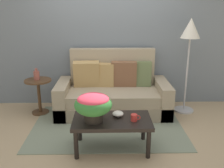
{
  "coord_description": "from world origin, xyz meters",
  "views": [
    {
      "loc": [
        -0.01,
        -3.71,
        1.85
      ],
      "look_at": [
        0.07,
        -0.06,
        0.72
      ],
      "focal_mm": 41.22,
      "sensor_mm": 36.0,
      "label": 1
    }
  ],
  "objects": [
    {
      "name": "floor_lamp",
      "position": [
        1.39,
        0.6,
        1.33
      ],
      "size": [
        0.35,
        0.35,
        1.65
      ],
      "color": "#B2B2B7",
      "rests_on": "ground"
    },
    {
      "name": "coffee_mug",
      "position": [
        0.34,
        -0.72,
        0.48
      ],
      "size": [
        0.13,
        0.08,
        0.09
      ],
      "color": "red",
      "rests_on": "coffee_table"
    },
    {
      "name": "coffee_table",
      "position": [
        0.06,
        -0.66,
        0.37
      ],
      "size": [
        1.02,
        0.57,
        0.43
      ],
      "color": "black",
      "rests_on": "ground"
    },
    {
      "name": "wall_back",
      "position": [
        0.0,
        1.12,
        1.48
      ],
      "size": [
        6.4,
        0.12,
        2.95
      ],
      "primitive_type": "cube",
      "color": "slate",
      "rests_on": "ground"
    },
    {
      "name": "side_table",
      "position": [
        -1.2,
        0.56,
        0.42
      ],
      "size": [
        0.46,
        0.46,
        0.62
      ],
      "color": "#4C331E",
      "rests_on": "ground"
    },
    {
      "name": "potted_plant",
      "position": [
        -0.18,
        -0.72,
        0.66
      ],
      "size": [
        0.47,
        0.47,
        0.36
      ],
      "color": "black",
      "rests_on": "coffee_table"
    },
    {
      "name": "area_rug",
      "position": [
        0.0,
        0.02,
        0.01
      ],
      "size": [
        2.35,
        1.63,
        0.01
      ],
      "primitive_type": "cube",
      "color": "gray",
      "rests_on": "ground"
    },
    {
      "name": "table_vase",
      "position": [
        -1.22,
        0.58,
        0.7
      ],
      "size": [
        0.1,
        0.1,
        0.2
      ],
      "color": "#934C42",
      "rests_on": "side_table"
    },
    {
      "name": "couch",
      "position": [
        0.1,
        0.64,
        0.34
      ],
      "size": [
        1.95,
        0.93,
        1.09
      ],
      "color": "gray",
      "rests_on": "ground"
    },
    {
      "name": "ground_plane",
      "position": [
        0.0,
        0.0,
        0.0
      ],
      "size": [
        14.0,
        14.0,
        0.0
      ],
      "primitive_type": "plane",
      "color": "tan"
    },
    {
      "name": "snack_bowl",
      "position": [
        0.14,
        -0.58,
        0.47
      ],
      "size": [
        0.15,
        0.15,
        0.07
      ],
      "color": "silver",
      "rests_on": "coffee_table"
    }
  ]
}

